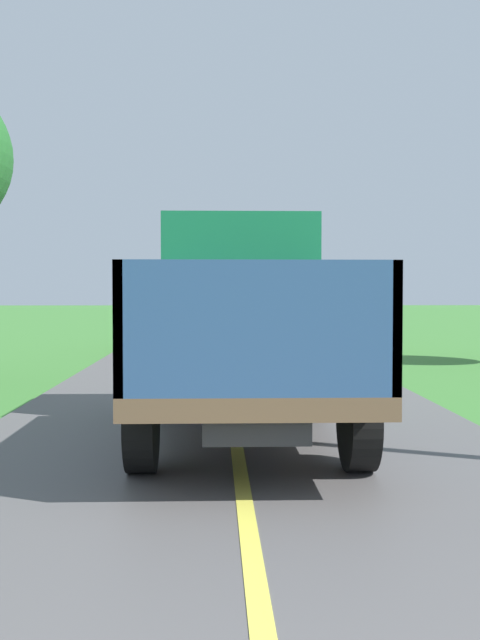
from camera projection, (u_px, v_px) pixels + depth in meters
banana_truck_near at (242, 320)px, 9.60m from camera, size 2.38×5.82×2.80m
banana_truck_far at (228, 303)px, 23.72m from camera, size 2.38×5.81×2.80m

